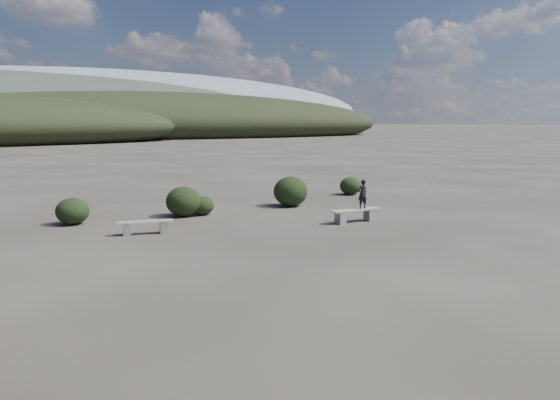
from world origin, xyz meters
TOP-DOWN VIEW (x-y plane):
  - ground at (0.00, 0.00)m, footprint 1200.00×1200.00m
  - bench_left at (-3.01, 5.80)m, footprint 1.73×0.75m
  - bench_right at (3.89, 3.96)m, footprint 1.90×0.47m
  - seated_person at (4.19, 3.94)m, footprint 0.38×0.26m
  - shrub_a at (-4.60, 8.74)m, footprint 1.12×1.12m
  - shrub_b at (-0.76, 8.27)m, footprint 1.30×1.30m
  - shrub_c at (-0.05, 8.18)m, footprint 0.90×0.90m
  - shrub_d at (3.95, 8.23)m, footprint 1.42×1.42m
  - shrub_e at (8.37, 9.78)m, footprint 1.02×1.02m

SIDE VIEW (x-z plane):
  - ground at x=0.00m, z-range 0.00..0.00m
  - bench_left at x=-3.01m, z-range 0.05..0.47m
  - bench_right at x=3.89m, z-range 0.05..0.52m
  - shrub_c at x=-0.05m, z-range 0.00..0.72m
  - shrub_e at x=8.37m, z-range 0.00..0.85m
  - shrub_a at x=-4.60m, z-range 0.00..0.91m
  - shrub_b at x=-0.76m, z-range 0.00..1.12m
  - shrub_d at x=3.95m, z-range 0.00..1.25m
  - seated_person at x=4.19m, z-range 0.47..1.49m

